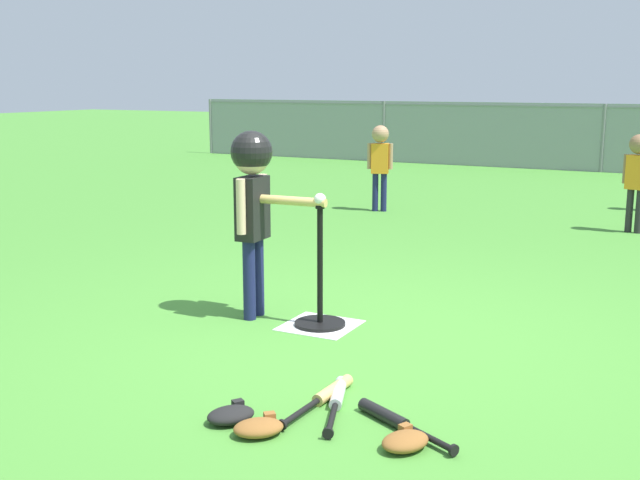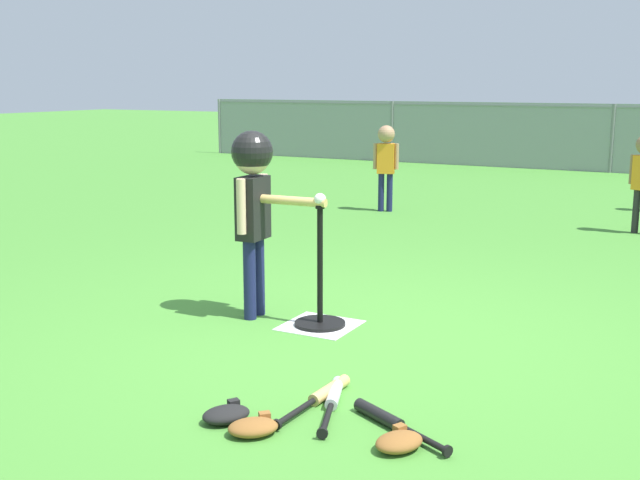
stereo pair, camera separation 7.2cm
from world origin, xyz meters
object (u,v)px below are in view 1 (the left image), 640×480
Objects in this scene: fielder_deep_right at (637,170)px; glove_near_bats at (259,427)px; spare_bat_silver at (337,398)px; spare_bat_wood at (326,395)px; batting_tee at (320,306)px; batter_child at (253,186)px; spare_bat_black at (393,419)px; baseball_on_tee at (320,199)px; glove_by_plate at (405,441)px; fielder_near_right at (380,156)px; glove_tossed_aside at (231,415)px.

fielder_deep_right reaches higher than glove_near_bats.
spare_bat_silver and spare_bat_wood have the same top height.
spare_bat_silver is 2.18× the size of glove_near_bats.
batter_child reaches higher than batting_tee.
glove_near_bats reaches higher than spare_bat_wood.
batting_tee is 1.51m from spare_bat_black.
glove_by_plate is at bearing -51.03° from baseball_on_tee.
batter_child reaches higher than spare_bat_black.
fielder_near_right is 1.83× the size of spare_bat_black.
spare_bat_silver is at bearing 162.97° from spare_bat_black.
batting_tee is at bearing -71.78° from fielder_near_right.
batting_tee is at bearing 107.53° from glove_near_bats.
fielder_deep_right is at bearing 85.25° from spare_bat_black.
batter_child is 4.45m from fielder_near_right.
spare_bat_black is at bearing 36.46° from glove_near_bats.
batter_child is at bearing -177.03° from baseball_on_tee.
fielder_deep_right reaches higher than spare_bat_wood.
spare_bat_black is (2.38, -5.48, -0.62)m from fielder_near_right.
glove_near_bats is at bearing -71.96° from fielder_near_right.
baseball_on_tee is 1.69m from spare_bat_black.
glove_tossed_aside is (-1.11, -5.70, -0.61)m from fielder_deep_right.
batting_tee is 10.36× the size of baseball_on_tee.
glove_tossed_aside is at bearing -123.24° from spare_bat_wood.
spare_bat_black is (0.32, -0.10, -0.00)m from spare_bat_silver.
spare_bat_wood is at bearing -44.62° from batter_child.
glove_by_plate and glove_near_bats have the same top height.
spare_bat_silver is 0.34m from spare_bat_black.
glove_tossed_aside is at bearing -101.03° from fielder_deep_right.
batter_child is (-0.46, -0.02, 0.06)m from baseball_on_tee.
baseball_on_tee is 0.13× the size of spare_bat_black.
spare_bat_silver is 0.07m from spare_bat_wood.
glove_tossed_aside is at bearing -130.33° from spare_bat_silver.
batting_tee is 2.84× the size of glove_near_bats.
batting_tee is 2.86× the size of glove_by_plate.
fielder_near_right is 5.75m from spare_bat_wood.
spare_bat_silver is at bearing -69.08° from fielder_near_right.
glove_tossed_aside is (0.30, -1.46, -0.09)m from batting_tee.
batting_tee is 1.30× the size of spare_bat_silver.
glove_by_plate is 0.80m from glove_tossed_aside.
spare_bat_wood is 0.48m from glove_near_bats.
glove_near_bats is (-0.48, -0.35, 0.01)m from spare_bat_black.
spare_bat_wood is (-0.07, 0.02, 0.00)m from spare_bat_silver.
batting_tee is at bearing 2.97° from batter_child.
spare_bat_silver is 2.19× the size of glove_by_plate.
baseball_on_tee is at bearing 129.58° from spare_bat_black.
fielder_deep_right reaches higher than glove_tossed_aside.
spare_bat_black is (1.42, -1.14, -0.83)m from batter_child.
fielder_near_right is at bearing 110.92° from spare_bat_silver.
glove_by_plate is (-0.32, -5.59, -0.61)m from fielder_deep_right.
glove_by_plate is (0.46, -0.29, 0.01)m from spare_bat_silver.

